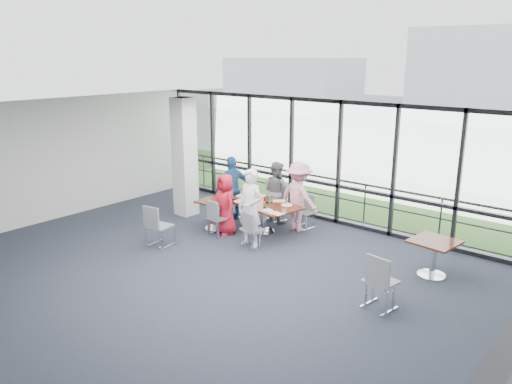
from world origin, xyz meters
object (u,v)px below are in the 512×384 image
Objects in this scene: structural_column at (185,157)px; diner_near_left at (226,204)px; diner_end at (233,188)px; chair_spare_lb at (218,202)px; chair_main_fl at (277,204)px; diner_near_right at (250,208)px; chair_main_nr at (252,229)px; side_table_left at (216,205)px; chair_main_end at (231,203)px; side_table_right at (434,246)px; chair_spare_la at (160,226)px; chair_main_fr at (305,212)px; chair_main_nl at (218,218)px; diner_far_right at (299,197)px; chair_spare_r at (381,282)px; diner_far_left at (276,192)px; main_table at (264,208)px.

diner_near_left is at bearing -13.08° from structural_column.
diner_end reaches higher than chair_spare_lb.
diner_end is at bearing 53.97° from chair_main_fl.
structural_column is 3.06m from diner_near_right.
side_table_left is at bearing -179.62° from chair_main_nr.
chair_main_nr is 0.99× the size of chair_main_end.
side_table_right is 0.98× the size of chair_spare_la.
structural_column is 1.57m from diner_end.
chair_spare_la is at bearing 66.01° from chair_main_fr.
chair_main_fr reaches higher than side_table_left.
chair_main_fr is at bearing 59.07° from chair_main_nl.
diner_far_right is 2.14× the size of chair_main_fr.
diner_far_right is (0.25, 1.56, -0.03)m from diner_near_right.
chair_spare_la is (-1.83, -2.91, -0.40)m from diner_far_right.
chair_main_nl is (0.37, -0.30, -0.18)m from side_table_left.
chair_main_fl is 5.07m from chair_spare_r.
diner_far_left reaches higher than chair_main_nl.
diner_end is at bearing 103.35° from side_table_left.
structural_column reaches higher than chair_main_nl.
chair_spare_la reaches higher than chair_main_fr.
chair_main_nr is at bearing -56.24° from main_table.
chair_spare_lb is (-0.18, -0.33, 0.07)m from chair_main_end.
chair_spare_la is (-5.44, -2.41, -0.15)m from side_table_right.
diner_near_left is 1.08m from chair_spare_lb.
side_table_right is 5.54m from chair_main_end.
side_table_right is 5.02m from chair_main_nl.
diner_near_right is at bearing 65.19° from chair_main_end.
main_table is 2.48× the size of chair_main_fr.
structural_column is 3.21× the size of chair_spare_lb.
chair_spare_la is at bearing -92.00° from diner_near_left.
chair_main_fl is at bearing 125.18° from chair_main_nr.
chair_main_nr is (1.14, -0.07, -0.01)m from chair_main_nl.
main_table is 1.15m from chair_main_nl.
diner_near_right is 0.49m from chair_main_nr.
side_table_right is 0.94× the size of chair_spare_lb.
chair_main_nr is (-3.77, -1.12, -0.20)m from side_table_right.
diner_far_left is at bearing 109.29° from diner_near_right.
chair_main_end is 0.90× the size of chair_spare_la.
diner_far_left is 1.82× the size of chair_main_nl.
chair_main_fl is 0.92× the size of chair_spare_la.
side_table_left is at bearing 146.48° from chair_main_nl.
diner_near_left is (0.42, -0.08, 0.13)m from side_table_left.
main_table is at bearing 109.92° from diner_near_right.
chair_spare_la is at bearing -139.29° from diner_near_right.
side_table_left is 0.46× the size of diner_far_right.
side_table_left is 0.92m from chair_main_end.
chair_main_fl is at bearing 4.05° from chair_main_fr.
structural_column is at bearing 166.23° from side_table_left.
diner_near_left is (-4.85, -0.83, 0.12)m from side_table_right.
chair_main_fl is 1.08× the size of chair_main_fr.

